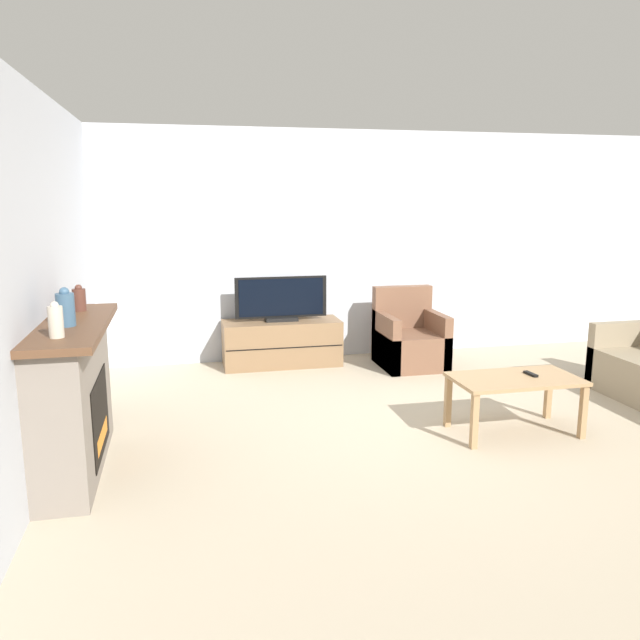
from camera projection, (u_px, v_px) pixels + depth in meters
The scene contains 12 objects.
ground_plane at pixel (429, 423), 5.40m from camera, with size 24.00×24.00×0.00m, color tan.
wall_back at pixel (353, 245), 7.52m from camera, with size 12.00×0.06×2.70m.
wall_left at pixel (41, 278), 4.49m from camera, with size 0.06×12.00×2.70m.
fireplace at pixel (73, 396), 4.39m from camera, with size 0.47×1.58×1.07m.
mantel_vase_left at pixel (56, 321), 3.81m from camera, with size 0.09×0.09×0.23m.
mantel_vase_centre_left at pixel (65, 308), 4.15m from camera, with size 0.12×0.12×0.26m.
mantel_vase_right at pixel (79, 299), 4.72m from camera, with size 0.10×0.10×0.20m.
tv_stand at pixel (282, 343), 7.22m from camera, with size 1.35×0.51×0.52m.
tv at pixel (281, 300), 7.12m from camera, with size 1.06×0.18×0.51m.
armchair at pixel (409, 341), 7.19m from camera, with size 0.70×0.76×0.89m.
coffee_table at pixel (515, 385), 5.11m from camera, with size 1.03×0.57×0.47m.
remote at pixel (531, 374), 5.16m from camera, with size 0.06×0.15×0.02m.
Camera 1 is at (-2.05, -4.79, 1.92)m, focal length 35.00 mm.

